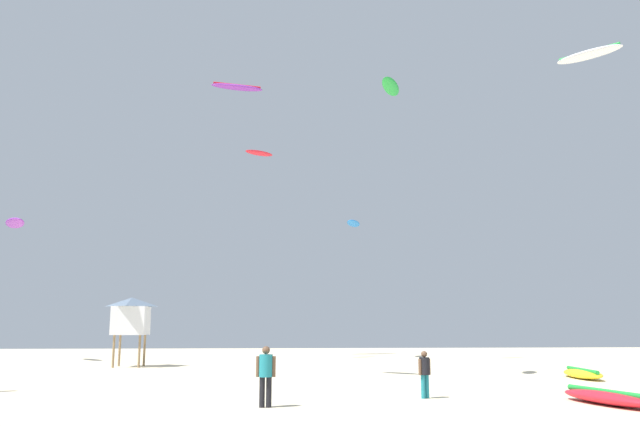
# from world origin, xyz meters

# --- Properties ---
(person_foreground) EXTENTS (0.59, 0.41, 1.79)m
(person_foreground) POSITION_xyz_m (-2.79, 6.70, 1.05)
(person_foreground) COLOR black
(person_foreground) RESTS_ON ground
(person_midground) EXTENTS (0.46, 0.35, 1.56)m
(person_midground) POSITION_xyz_m (2.56, 8.72, 0.91)
(person_midground) COLOR teal
(person_midground) RESTS_ON ground
(kite_grounded_near) EXTENTS (1.84, 4.04, 0.49)m
(kite_grounded_near) POSITION_xyz_m (7.73, 6.49, 0.23)
(kite_grounded_near) COLOR red
(kite_grounded_near) RESTS_ON ground
(kite_grounded_mid) EXTENTS (1.52, 4.00, 0.50)m
(kite_grounded_mid) POSITION_xyz_m (11.88, 16.32, 0.23)
(kite_grounded_mid) COLOR yellow
(kite_grounded_mid) RESTS_ON ground
(lifeguard_tower) EXTENTS (2.30, 2.30, 4.15)m
(lifeguard_tower) POSITION_xyz_m (-11.19, 26.74, 3.05)
(lifeguard_tower) COLOR #8C704C
(lifeguard_tower) RESTS_ON ground
(kite_aloft_0) EXTENTS (4.56, 2.17, 0.62)m
(kite_aloft_0) POSITION_xyz_m (-5.84, 38.37, 22.52)
(kite_aloft_0) COLOR purple
(kite_aloft_1) EXTENTS (3.05, 3.93, 0.73)m
(kite_aloft_1) POSITION_xyz_m (-21.08, 33.06, 9.70)
(kite_aloft_1) COLOR purple
(kite_aloft_2) EXTENTS (2.38, 1.78, 0.39)m
(kite_aloft_2) POSITION_xyz_m (-3.77, 34.24, 15.59)
(kite_aloft_2) COLOR red
(kite_aloft_4) EXTENTS (1.69, 2.51, 0.57)m
(kite_aloft_4) POSITION_xyz_m (3.18, 16.73, 14.27)
(kite_aloft_4) COLOR green
(kite_aloft_5) EXTENTS (1.79, 3.21, 0.42)m
(kite_aloft_5) POSITION_xyz_m (3.81, 36.47, 10.54)
(kite_aloft_5) COLOR blue
(kite_aloft_6) EXTENTS (2.97, 3.04, 0.41)m
(kite_aloft_6) POSITION_xyz_m (13.55, 16.47, 16.24)
(kite_aloft_6) COLOR white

